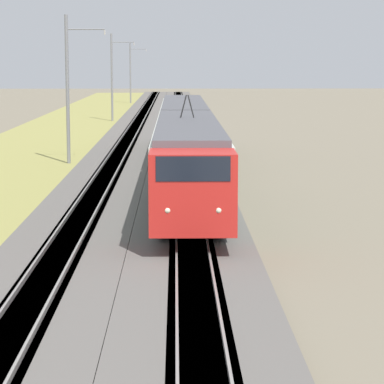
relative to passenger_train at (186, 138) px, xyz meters
name	(u,v)px	position (x,y,z in m)	size (l,w,h in m)	color
ballast_main	(119,155)	(12.07, 4.42, -2.20)	(240.00, 4.40, 0.30)	#605B56
ballast_adjacent	(184,155)	(12.07, 0.00, -2.20)	(240.00, 4.40, 0.30)	#605B56
track_main	(119,155)	(12.07, 4.42, -2.19)	(240.00, 1.57, 0.45)	#4C4238
track_adjacent	(184,155)	(12.07, 0.00, -2.19)	(240.00, 1.57, 0.45)	#4C4238
grass_verge	(33,157)	(12.07, 10.34, -2.29)	(240.00, 11.76, 0.12)	#99934C
passenger_train	(186,138)	(0.00, 0.00, 0.00)	(42.66, 2.99, 5.03)	red
catenary_mast_mid	(68,88)	(7.56, 7.31, 2.52)	(0.22, 2.56, 9.45)	slate
catenary_mast_far	(112,77)	(48.10, 7.31, 2.51)	(0.22, 2.56, 9.42)	slate
catenary_mast_distant	(131,73)	(88.65, 7.31, 2.37)	(0.22, 2.56, 9.15)	slate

